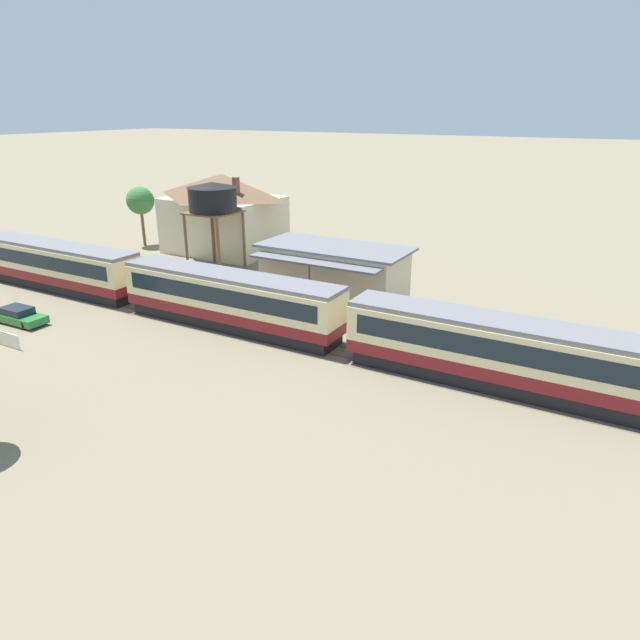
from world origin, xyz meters
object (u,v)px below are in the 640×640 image
object	(u,v)px
station_building	(334,274)
station_house_brown_roof	(224,212)
water_tower	(213,199)
yard_tree_0	(140,201)
parked_car_green	(19,316)
passenger_train	(233,298)

from	to	relation	value
station_building	station_house_brown_roof	distance (m)	21.66
station_building	water_tower	world-z (taller)	water_tower
water_tower	yard_tree_0	world-z (taller)	water_tower
parked_car_green	yard_tree_0	world-z (taller)	yard_tree_0
station_building	station_house_brown_roof	size ratio (longest dim) A/B	0.98
passenger_train	water_tower	distance (m)	17.49
station_house_brown_roof	yard_tree_0	size ratio (longest dim) A/B	1.85
yard_tree_0	passenger_train	bearing A→B (deg)	-32.33
station_building	station_house_brown_roof	xyz separation A→B (m)	(-19.19, 9.83, 2.01)
station_building	yard_tree_0	distance (m)	30.27
station_house_brown_roof	parked_car_green	size ratio (longest dim) A/B	2.76
passenger_train	station_building	distance (m)	9.67
station_house_brown_roof	parked_car_green	world-z (taller)	station_house_brown_roof
station_building	water_tower	distance (m)	16.12
station_house_brown_roof	passenger_train	bearing A→B (deg)	-50.23
station_building	yard_tree_0	xyz separation A→B (m)	(-29.25, 7.28, 2.80)
passenger_train	water_tower	world-z (taller)	water_tower
passenger_train	yard_tree_0	world-z (taller)	yard_tree_0
passenger_train	water_tower	size ratio (longest dim) A/B	6.58
passenger_train	station_house_brown_roof	size ratio (longest dim) A/B	4.49
station_house_brown_roof	water_tower	world-z (taller)	water_tower
station_house_brown_roof	station_building	bearing A→B (deg)	-27.11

